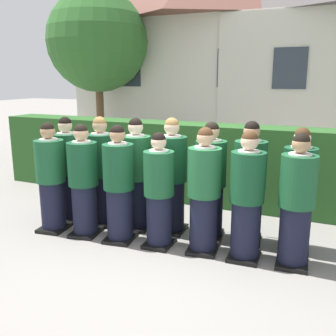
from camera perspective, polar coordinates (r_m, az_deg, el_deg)
ground_plane at (r=5.49m, az=-1.09°, el=-11.30°), size 60.00×60.00×0.00m
student_front_row_0 at (r=6.02m, az=-16.91°, el=-1.69°), size 0.44×0.52×1.65m
student_front_row_1 at (r=5.72m, az=-12.40°, el=-2.21°), size 0.45×0.53×1.65m
student_front_row_2 at (r=5.43m, az=-7.27°, el=-2.77°), size 0.45×0.55×1.66m
student_front_row_3 at (r=5.22m, az=-1.35°, el=-3.75°), size 0.41×0.47×1.58m
student_front_row_4 at (r=5.06m, az=5.36°, el=-3.82°), size 0.44×0.55×1.67m
student_front_row_5 at (r=4.93m, az=11.57°, el=-4.58°), size 0.43×0.49×1.66m
student_front_row_6 at (r=4.91m, az=18.49°, el=-5.10°), size 0.43×0.53×1.66m
student_rear_row_0 at (r=6.39m, az=-14.60°, el=-0.53°), size 0.46×0.54×1.69m
student_rear_row_1 at (r=6.10m, az=-9.80°, el=-0.84°), size 0.46×0.54×1.71m
student_rear_row_2 at (r=5.84m, az=-4.69°, el=-1.32°), size 0.45×0.53×1.71m
student_rear_row_3 at (r=5.68m, az=0.54°, el=-1.60°), size 0.45×0.52×1.72m
student_rear_row_4 at (r=5.51m, az=6.29°, el=-2.32°), size 0.46×0.56×1.69m
student_rear_row_5 at (r=5.43m, az=11.91°, el=-2.61°), size 0.47×0.57×1.72m
student_rear_row_6 at (r=5.38m, az=18.68°, el=-3.50°), size 0.43×0.51×1.66m
hedge at (r=7.15m, az=6.13°, el=0.63°), size 9.01×0.70×1.45m
school_building_annex at (r=14.26m, az=4.96°, el=17.29°), size 8.14×4.64×6.42m
oak_tree_left at (r=12.63m, az=-10.41°, el=17.95°), size 3.08×3.08×4.91m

